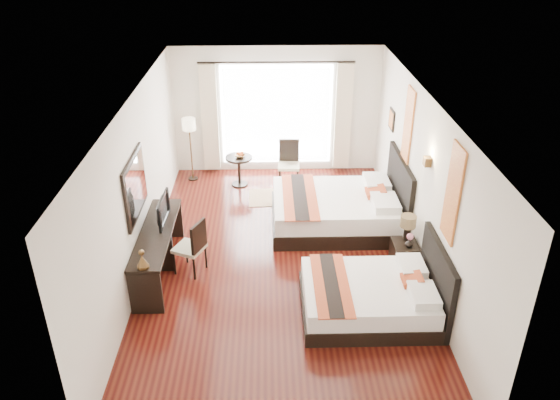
{
  "coord_description": "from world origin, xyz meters",
  "views": [
    {
      "loc": [
        -0.2,
        -7.7,
        5.21
      ],
      "look_at": [
        -0.01,
        0.19,
        1.06
      ],
      "focal_mm": 35.0,
      "sensor_mm": 36.0,
      "label": 1
    }
  ],
  "objects_px": {
    "bed_far": "(340,209)",
    "television": "(159,210)",
    "bed_near": "(374,296)",
    "side_table": "(239,171)",
    "console_desk": "(158,251)",
    "desk_chair": "(191,256)",
    "floor_lamp": "(189,129)",
    "nightstand": "(404,256)",
    "vase": "(409,242)",
    "fruit_bowl": "(240,156)",
    "table_lamp": "(408,223)",
    "window_chair": "(289,172)"
  },
  "relations": [
    {
      "from": "window_chair",
      "to": "side_table",
      "type": "bearing_deg",
      "value": -87.25
    },
    {
      "from": "bed_far",
      "to": "console_desk",
      "type": "relative_size",
      "value": 1.08
    },
    {
      "from": "table_lamp",
      "to": "floor_lamp",
      "type": "distance_m",
      "value": 5.19
    },
    {
      "from": "table_lamp",
      "to": "television",
      "type": "bearing_deg",
      "value": 177.32
    },
    {
      "from": "console_desk",
      "to": "bed_near",
      "type": "bearing_deg",
      "value": -18.89
    },
    {
      "from": "bed_near",
      "to": "fruit_bowl",
      "type": "relative_size",
      "value": 9.1
    },
    {
      "from": "bed_near",
      "to": "window_chair",
      "type": "distance_m",
      "value": 4.44
    },
    {
      "from": "bed_near",
      "to": "vase",
      "type": "height_order",
      "value": "bed_near"
    },
    {
      "from": "bed_near",
      "to": "vase",
      "type": "distance_m",
      "value": 1.28
    },
    {
      "from": "vase",
      "to": "desk_chair",
      "type": "distance_m",
      "value": 3.53
    },
    {
      "from": "floor_lamp",
      "to": "side_table",
      "type": "bearing_deg",
      "value": -16.66
    },
    {
      "from": "desk_chair",
      "to": "floor_lamp",
      "type": "relative_size",
      "value": 0.67
    },
    {
      "from": "nightstand",
      "to": "table_lamp",
      "type": "distance_m",
      "value": 0.56
    },
    {
      "from": "vase",
      "to": "desk_chair",
      "type": "xyz_separation_m",
      "value": [
        -3.51,
        0.1,
        -0.28
      ]
    },
    {
      "from": "table_lamp",
      "to": "floor_lamp",
      "type": "bearing_deg",
      "value": 139.25
    },
    {
      "from": "bed_near",
      "to": "desk_chair",
      "type": "relative_size",
      "value": 2.09
    },
    {
      "from": "table_lamp",
      "to": "side_table",
      "type": "relative_size",
      "value": 0.62
    },
    {
      "from": "bed_far",
      "to": "fruit_bowl",
      "type": "relative_size",
      "value": 10.94
    },
    {
      "from": "vase",
      "to": "television",
      "type": "bearing_deg",
      "value": 173.93
    },
    {
      "from": "desk_chair",
      "to": "floor_lamp",
      "type": "bearing_deg",
      "value": -59.03
    },
    {
      "from": "nightstand",
      "to": "desk_chair",
      "type": "relative_size",
      "value": 0.52
    },
    {
      "from": "bed_far",
      "to": "fruit_bowl",
      "type": "bearing_deg",
      "value": 137.47
    },
    {
      "from": "bed_far",
      "to": "table_lamp",
      "type": "bearing_deg",
      "value": -54.17
    },
    {
      "from": "television",
      "to": "fruit_bowl",
      "type": "relative_size",
      "value": 3.53
    },
    {
      "from": "console_desk",
      "to": "television",
      "type": "bearing_deg",
      "value": 86.31
    },
    {
      "from": "bed_far",
      "to": "television",
      "type": "distance_m",
      "value": 3.35
    },
    {
      "from": "bed_near",
      "to": "table_lamp",
      "type": "relative_size",
      "value": 4.84
    },
    {
      "from": "desk_chair",
      "to": "floor_lamp",
      "type": "distance_m",
      "value": 3.65
    },
    {
      "from": "bed_near",
      "to": "side_table",
      "type": "relative_size",
      "value": 3.0
    },
    {
      "from": "console_desk",
      "to": "side_table",
      "type": "bearing_deg",
      "value": 69.8
    },
    {
      "from": "console_desk",
      "to": "bed_far",
      "type": "bearing_deg",
      "value": 24.39
    },
    {
      "from": "console_desk",
      "to": "desk_chair",
      "type": "relative_size",
      "value": 2.34
    },
    {
      "from": "television",
      "to": "side_table",
      "type": "distance_m",
      "value": 3.17
    },
    {
      "from": "bed_near",
      "to": "side_table",
      "type": "distance_m",
      "value": 4.82
    },
    {
      "from": "bed_far",
      "to": "console_desk",
      "type": "height_order",
      "value": "bed_far"
    },
    {
      "from": "table_lamp",
      "to": "fruit_bowl",
      "type": "relative_size",
      "value": 1.88
    },
    {
      "from": "bed_far",
      "to": "window_chair",
      "type": "relative_size",
      "value": 2.42
    },
    {
      "from": "nightstand",
      "to": "side_table",
      "type": "xyz_separation_m",
      "value": [
        -2.84,
        3.2,
        0.09
      ]
    },
    {
      "from": "bed_near",
      "to": "bed_far",
      "type": "distance_m",
      "value": 2.55
    },
    {
      "from": "table_lamp",
      "to": "console_desk",
      "type": "distance_m",
      "value": 4.07
    },
    {
      "from": "console_desk",
      "to": "floor_lamp",
      "type": "height_order",
      "value": "floor_lamp"
    },
    {
      "from": "table_lamp",
      "to": "side_table",
      "type": "distance_m",
      "value": 4.23
    },
    {
      "from": "table_lamp",
      "to": "television",
      "type": "height_order",
      "value": "television"
    },
    {
      "from": "nightstand",
      "to": "desk_chair",
      "type": "height_order",
      "value": "desk_chair"
    },
    {
      "from": "floor_lamp",
      "to": "window_chair",
      "type": "relative_size",
      "value": 1.44
    },
    {
      "from": "nightstand",
      "to": "floor_lamp",
      "type": "height_order",
      "value": "floor_lamp"
    },
    {
      "from": "nightstand",
      "to": "console_desk",
      "type": "xyz_separation_m",
      "value": [
        -4.01,
        0.01,
        0.14
      ]
    },
    {
      "from": "table_lamp",
      "to": "desk_chair",
      "type": "relative_size",
      "value": 0.43
    },
    {
      "from": "desk_chair",
      "to": "television",
      "type": "bearing_deg",
      "value": -8.55
    },
    {
      "from": "table_lamp",
      "to": "television",
      "type": "xyz_separation_m",
      "value": [
        -4.03,
        0.19,
        0.2
      ]
    }
  ]
}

